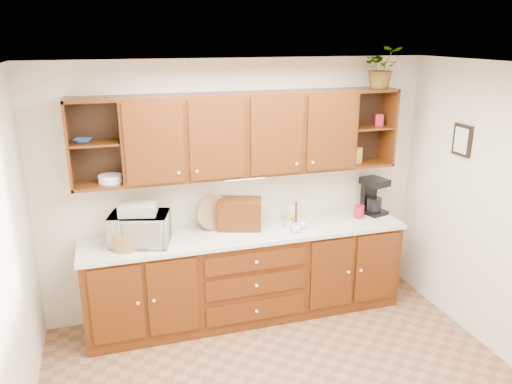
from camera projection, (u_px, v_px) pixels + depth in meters
ceiling at (309, 70)px, 3.15m from camera, size 4.00×4.00×0.00m
back_wall at (239, 188)px, 5.13m from camera, size 4.00×0.00×4.00m
base_cabinets at (247, 275)px, 5.12m from camera, size 3.20×0.60×0.90m
countertop at (247, 233)px, 4.97m from camera, size 3.24×0.64×0.04m
upper_cabinets at (244, 134)px, 4.81m from camera, size 3.20×0.33×0.80m
undercabinet_light at (244, 178)px, 4.89m from camera, size 0.40×0.05×0.02m
framed_picture at (462, 140)px, 4.74m from camera, size 0.03×0.24×0.30m
wicker_basket at (126, 241)px, 4.54m from camera, size 0.31×0.31×0.15m
microwave at (140, 229)px, 4.63m from camera, size 0.61×0.50×0.30m
towel_stack at (138, 209)px, 4.57m from camera, size 0.38×0.31×0.10m
wine_bottle at (147, 222)px, 4.80m from camera, size 0.08×0.08×0.29m
woven_tray at (214, 228)px, 5.02m from camera, size 0.37×0.19×0.36m
bread_box at (240, 214)px, 5.01m from camera, size 0.49×0.38×0.30m
mug_tree at (296, 225)px, 5.01m from camera, size 0.24×0.25×0.28m
canister_red at (359, 212)px, 5.31m from camera, size 0.13×0.13×0.14m
canister_white at (291, 214)px, 5.18m from camera, size 0.09×0.09×0.19m
canister_yellow at (290, 221)px, 5.10m from camera, size 0.12×0.12×0.11m
coffee_maker at (373, 196)px, 5.43m from camera, size 0.28×0.32×0.40m
bowl_stack at (83, 141)px, 4.38m from camera, size 0.19×0.19×0.04m
plate_stack at (110, 179)px, 4.55m from camera, size 0.23×0.23×0.07m
pantry_box_yellow at (357, 155)px, 5.22m from camera, size 0.11×0.10×0.16m
pantry_box_red at (379, 120)px, 5.19m from camera, size 0.10×0.09×0.12m
potted_plant at (382, 67)px, 4.98m from camera, size 0.44×0.40×0.41m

